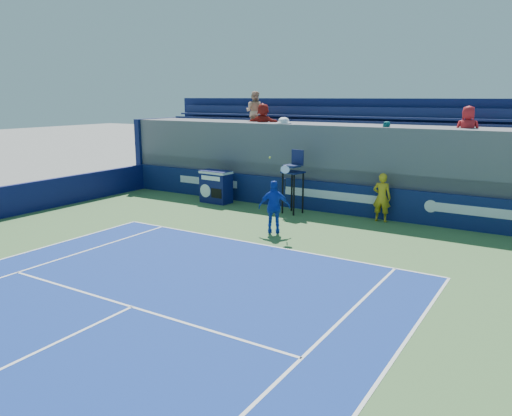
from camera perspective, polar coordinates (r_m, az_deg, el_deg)
The scene contains 6 objects.
ball_person at distance 18.63m, azimuth 14.18°, elevation 1.19°, with size 0.65×0.43×1.79m, color gold.
back_hoarding at distance 19.77m, azimuth 8.62°, elevation 1.17°, with size 20.40×0.21×1.20m.
match_clock at distance 21.43m, azimuth -4.59°, elevation 2.55°, with size 1.35×0.79×1.40m.
umpire_chair at distance 19.33m, azimuth 4.31°, elevation 3.81°, with size 0.82×0.82×2.48m.
tennis_player at distance 16.51m, azimuth 2.12°, elevation 0.12°, with size 1.12×0.88×2.57m.
stadium_seating at distance 21.45m, azimuth 10.82°, elevation 5.37°, with size 21.00×4.05×4.72m.
Camera 1 is at (7.62, -0.73, 4.47)m, focal length 35.00 mm.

